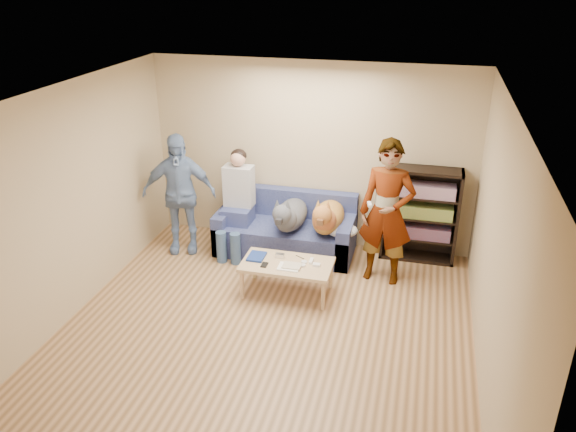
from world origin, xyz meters
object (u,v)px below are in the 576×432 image
(person_standing_right, at_px, (387,213))
(camera_silver, at_px, (280,256))
(person_standing_left, at_px, (179,194))
(person_seated, at_px, (237,199))
(notebook_blue, at_px, (257,256))
(coffee_table, at_px, (287,266))
(sofa, at_px, (286,232))
(dog_tan, at_px, (327,217))
(dog_gray, at_px, (289,215))
(bookshelf, at_px, (420,212))

(person_standing_right, relative_size, camera_silver, 16.89)
(person_standing_left, distance_m, person_seated, 0.80)
(notebook_blue, bearing_deg, coffee_table, -7.13)
(sofa, height_order, dog_tan, dog_tan)
(sofa, bearing_deg, camera_silver, -80.21)
(person_standing_left, xyz_separation_m, dog_gray, (1.52, 0.14, -0.22))
(coffee_table, distance_m, bookshelf, 2.04)
(dog_gray, xyz_separation_m, bookshelf, (1.71, 0.43, 0.04))
(notebook_blue, distance_m, bookshelf, 2.32)
(sofa, bearing_deg, person_seated, -169.29)
(dog_gray, bearing_deg, person_standing_right, -11.45)
(person_standing_left, xyz_separation_m, bookshelf, (3.23, 0.57, -0.17))
(notebook_blue, relative_size, person_seated, 0.18)
(camera_silver, xyz_separation_m, person_seated, (-0.84, 0.86, 0.33))
(notebook_blue, xyz_separation_m, dog_gray, (0.20, 0.86, 0.20))
(person_standing_right, relative_size, dog_tan, 1.59)
(notebook_blue, relative_size, sofa, 0.14)
(camera_silver, distance_m, coffee_table, 0.18)
(person_standing_right, distance_m, camera_silver, 1.42)
(dog_tan, distance_m, bookshelf, 1.26)
(camera_silver, height_order, dog_gray, dog_gray)
(coffee_table, bearing_deg, person_standing_right, 30.46)
(sofa, xyz_separation_m, dog_tan, (0.60, -0.14, 0.36))
(dog_gray, bearing_deg, bookshelf, 14.02)
(person_standing_right, height_order, coffee_table, person_standing_right)
(person_seated, relative_size, dog_tan, 1.26)
(sofa, distance_m, person_seated, 0.84)
(dog_gray, bearing_deg, sofa, 115.58)
(person_standing_left, distance_m, coffee_table, 1.95)
(bookshelf, bearing_deg, person_seated, -171.70)
(notebook_blue, relative_size, dog_gray, 0.21)
(person_standing_right, xyz_separation_m, person_standing_left, (-2.83, 0.12, -0.08))
(person_seated, xyz_separation_m, coffee_table, (0.96, -0.98, -0.40))
(person_standing_right, height_order, bookshelf, person_standing_right)
(person_seated, height_order, dog_gray, person_seated)
(person_seated, height_order, bookshelf, person_seated)
(person_standing_right, height_order, notebook_blue, person_standing_right)
(person_standing_right, relative_size, person_seated, 1.26)
(person_standing_right, relative_size, sofa, 0.98)
(person_standing_left, bearing_deg, person_seated, -0.63)
(dog_gray, distance_m, dog_tan, 0.51)
(camera_silver, relative_size, coffee_table, 0.10)
(person_standing_right, xyz_separation_m, dog_gray, (-1.30, 0.26, -0.29))
(person_standing_right, relative_size, notebook_blue, 7.15)
(person_standing_left, distance_m, camera_silver, 1.78)
(person_seated, bearing_deg, sofa, 10.71)
(person_standing_left, height_order, coffee_table, person_standing_left)
(notebook_blue, relative_size, camera_silver, 2.36)
(camera_silver, bearing_deg, person_standing_right, 23.39)
(notebook_blue, bearing_deg, person_standing_right, 21.73)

